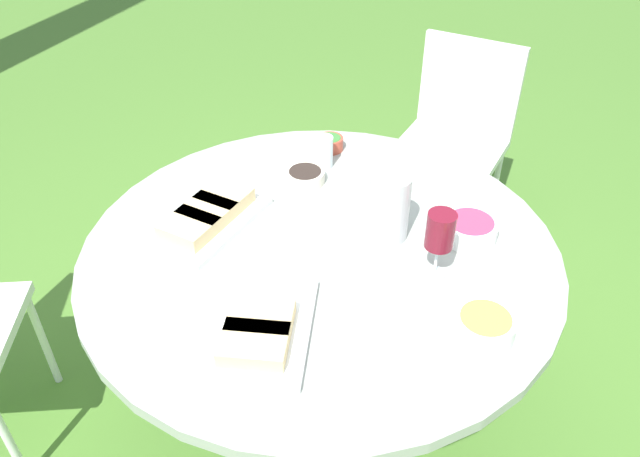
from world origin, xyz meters
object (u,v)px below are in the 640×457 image
dining_table (320,274)px  wine_glass (440,232)px  chair_near_left (456,128)px  water_pitcher (389,207)px

dining_table → wine_glass: bearing=-97.5°
wine_glass → dining_table: bearing=82.5°
chair_near_left → wine_glass: bearing=-179.4°
dining_table → water_pitcher: 0.29m
dining_table → chair_near_left: size_ratio=1.51×
chair_near_left → dining_table: bearing=165.5°
dining_table → wine_glass: wine_glass is taller
water_pitcher → dining_table: bearing=118.3°
dining_table → chair_near_left: chair_near_left is taller
dining_table → wine_glass: 0.41m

